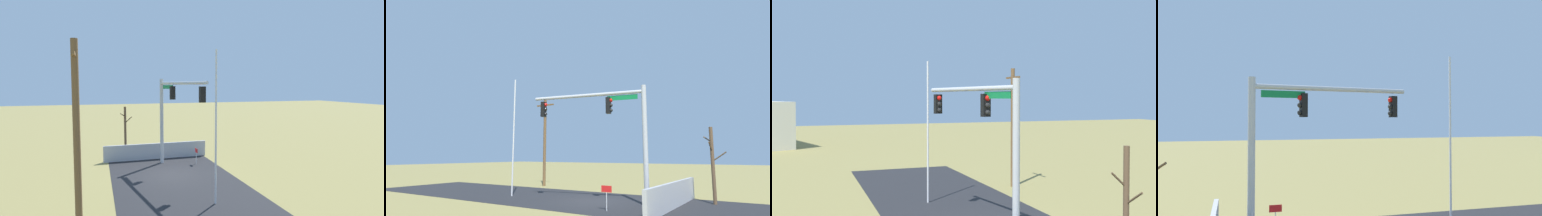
# 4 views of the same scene
# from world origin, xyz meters

# --- Properties ---
(ground_plane) EXTENTS (160.00, 160.00, 0.00)m
(ground_plane) POSITION_xyz_m (0.00, 0.00, 0.00)
(ground_plane) COLOR olive
(road_surface) EXTENTS (28.00, 8.00, 0.01)m
(road_surface) POSITION_xyz_m (-4.00, 0.00, 0.01)
(road_surface) COLOR #232326
(road_surface) RESTS_ON ground_plane
(sidewalk_corner) EXTENTS (6.00, 6.00, 0.01)m
(sidewalk_corner) POSITION_xyz_m (4.39, -0.07, 0.00)
(sidewalk_corner) COLOR #B7B5AD
(sidewalk_corner) RESTS_ON ground_plane
(retaining_fence) EXTENTS (0.20, 8.57, 1.31)m
(retaining_fence) POSITION_xyz_m (4.78, 0.11, 0.66)
(retaining_fence) COLOR #A8A8AD
(retaining_fence) RESTS_ON ground_plane
(signal_mast) EXTENTS (6.98, 1.53, 6.65)m
(signal_mast) POSITION_xyz_m (1.56, -0.42, 4.66)
(signal_mast) COLOR #B2B5BA
(signal_mast) RESTS_ON ground_plane
(flagpole) EXTENTS (0.10, 0.10, 7.97)m
(flagpole) POSITION_xyz_m (-5.67, -1.02, 3.98)
(flagpole) COLOR silver
(flagpole) RESTS_ON ground_plane
(utility_pole) EXTENTS (1.90, 0.26, 7.85)m
(utility_pole) POSITION_xyz_m (-8.13, 5.49, 4.09)
(utility_pole) COLOR brown
(utility_pole) RESTS_ON ground_plane
(bare_tree) EXTENTS (1.27, 1.02, 4.32)m
(bare_tree) POSITION_xyz_m (6.39, 2.50, 2.22)
(bare_tree) COLOR brown
(bare_tree) RESTS_ON ground_plane
(open_sign) EXTENTS (0.56, 0.04, 1.22)m
(open_sign) POSITION_xyz_m (2.22, -2.56, 0.91)
(open_sign) COLOR silver
(open_sign) RESTS_ON ground_plane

